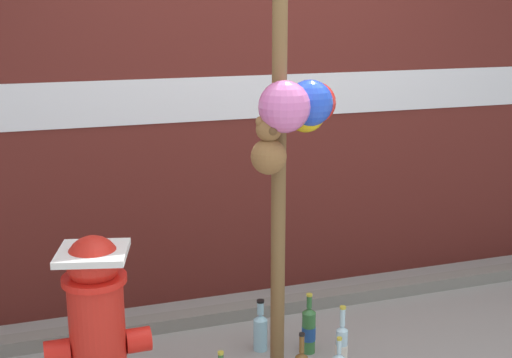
{
  "coord_description": "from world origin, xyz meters",
  "views": [
    {
      "loc": [
        -1.34,
        -2.53,
        1.86
      ],
      "look_at": [
        -0.33,
        0.42,
        1.06
      ],
      "focal_mm": 47.99,
      "sensor_mm": 36.0,
      "label": 1
    }
  ],
  "objects_px": {
    "fire_hydrant": "(97,327)",
    "bottle_5": "(309,330)",
    "memorial_post": "(291,68)",
    "bottle_4": "(341,349)",
    "bottle_1": "(260,330)"
  },
  "relations": [
    {
      "from": "bottle_1",
      "to": "bottle_4",
      "type": "xyz_separation_m",
      "value": [
        0.3,
        -0.39,
        0.03
      ]
    },
    {
      "from": "memorial_post",
      "to": "bottle_4",
      "type": "distance_m",
      "value": 1.45
    },
    {
      "from": "memorial_post",
      "to": "bottle_5",
      "type": "xyz_separation_m",
      "value": [
        0.21,
        0.22,
        -1.44
      ]
    },
    {
      "from": "memorial_post",
      "to": "bottle_4",
      "type": "xyz_separation_m",
      "value": [
        0.27,
        -0.06,
        -1.43
      ]
    },
    {
      "from": "bottle_1",
      "to": "bottle_4",
      "type": "bearing_deg",
      "value": -52.28
    },
    {
      "from": "bottle_1",
      "to": "bottle_5",
      "type": "relative_size",
      "value": 0.86
    },
    {
      "from": "memorial_post",
      "to": "bottle_1",
      "type": "relative_size",
      "value": 9.22
    },
    {
      "from": "bottle_5",
      "to": "bottle_4",
      "type": "bearing_deg",
      "value": -77.49
    },
    {
      "from": "memorial_post",
      "to": "fire_hydrant",
      "type": "bearing_deg",
      "value": -176.14
    },
    {
      "from": "bottle_1",
      "to": "bottle_4",
      "type": "relative_size",
      "value": 0.77
    },
    {
      "from": "memorial_post",
      "to": "bottle_4",
      "type": "relative_size",
      "value": 7.08
    },
    {
      "from": "memorial_post",
      "to": "bottle_5",
      "type": "distance_m",
      "value": 1.47
    },
    {
      "from": "bottle_1",
      "to": "bottle_5",
      "type": "bearing_deg",
      "value": -24.87
    },
    {
      "from": "fire_hydrant",
      "to": "bottle_5",
      "type": "height_order",
      "value": "fire_hydrant"
    },
    {
      "from": "memorial_post",
      "to": "bottle_1",
      "type": "distance_m",
      "value": 1.49
    }
  ]
}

